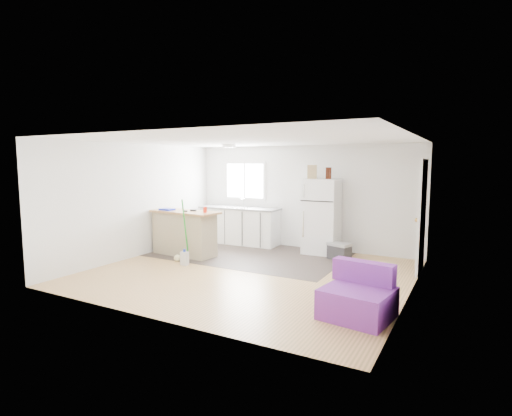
% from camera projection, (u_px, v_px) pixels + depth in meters
% --- Properties ---
extents(room, '(5.51, 5.01, 2.41)m').
position_uv_depth(room, '(250.00, 207.00, 7.18)').
color(room, '#9F7C43').
rests_on(room, ground).
extents(vinyl_zone, '(4.05, 2.50, 0.00)m').
position_uv_depth(vinyl_zone, '(249.00, 254.00, 8.75)').
color(vinyl_zone, '#322925').
rests_on(vinyl_zone, floor).
extents(window, '(1.18, 0.06, 0.98)m').
position_uv_depth(window, '(245.00, 181.00, 10.04)').
color(window, white).
rests_on(window, back_wall).
extents(interior_door, '(0.11, 0.92, 2.10)m').
position_uv_depth(interior_door, '(422.00, 217.00, 7.25)').
color(interior_door, white).
rests_on(interior_door, right_wall).
extents(ceiling_fixture, '(0.30, 0.30, 0.07)m').
position_uv_depth(ceiling_fixture, '(229.00, 146.00, 8.67)').
color(ceiling_fixture, white).
rests_on(ceiling_fixture, ceiling).
extents(kitchen_cabinets, '(2.05, 0.68, 1.18)m').
position_uv_depth(kitchen_cabinets, '(240.00, 225.00, 9.89)').
color(kitchen_cabinets, white).
rests_on(kitchen_cabinets, floor).
extents(peninsula, '(1.62, 0.74, 0.97)m').
position_uv_depth(peninsula, '(184.00, 233.00, 8.66)').
color(peninsula, tan).
rests_on(peninsula, floor).
extents(refrigerator, '(0.75, 0.71, 1.65)m').
position_uv_depth(refrigerator, '(322.00, 216.00, 8.79)').
color(refrigerator, white).
rests_on(refrigerator, floor).
extents(cooler, '(0.52, 0.43, 0.34)m').
position_uv_depth(cooler, '(339.00, 251.00, 8.30)').
color(cooler, '#2E2E30').
rests_on(cooler, floor).
extents(purple_seat, '(0.94, 0.90, 0.68)m').
position_uv_depth(purple_seat, '(358.00, 298.00, 5.19)').
color(purple_seat, purple).
rests_on(purple_seat, floor).
extents(cleaner_jug, '(0.15, 0.11, 0.32)m').
position_uv_depth(cleaner_jug, '(185.00, 258.00, 7.82)').
color(cleaner_jug, silver).
rests_on(cleaner_jug, floor).
extents(mop, '(0.26, 0.36, 1.29)m').
position_uv_depth(mop, '(180.00, 250.00, 8.15)').
color(mop, green).
rests_on(mop, floor).
extents(red_cup, '(0.11, 0.11, 0.12)m').
position_uv_depth(red_cup, '(205.00, 210.00, 8.30)').
color(red_cup, red).
rests_on(red_cup, peninsula).
extents(blue_tray, '(0.31, 0.23, 0.04)m').
position_uv_depth(blue_tray, '(167.00, 209.00, 8.73)').
color(blue_tray, '#1321B9').
rests_on(blue_tray, peninsula).
extents(tool_a, '(0.15, 0.09, 0.03)m').
position_uv_depth(tool_a, '(193.00, 210.00, 8.59)').
color(tool_a, black).
rests_on(tool_a, peninsula).
extents(tool_b, '(0.11, 0.07, 0.03)m').
position_uv_depth(tool_b, '(185.00, 211.00, 8.48)').
color(tool_b, black).
rests_on(tool_b, peninsula).
extents(cardboard_box, '(0.22, 0.15, 0.30)m').
position_uv_depth(cardboard_box, '(312.00, 172.00, 8.72)').
color(cardboard_box, tan).
rests_on(cardboard_box, refrigerator).
extents(bottle_left, '(0.08, 0.08, 0.25)m').
position_uv_depth(bottle_left, '(327.00, 173.00, 8.59)').
color(bottle_left, '#3A150A').
rests_on(bottle_left, refrigerator).
extents(bottle_right, '(0.09, 0.09, 0.25)m').
position_uv_depth(bottle_right, '(330.00, 173.00, 8.57)').
color(bottle_right, '#3A150A').
rests_on(bottle_right, refrigerator).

